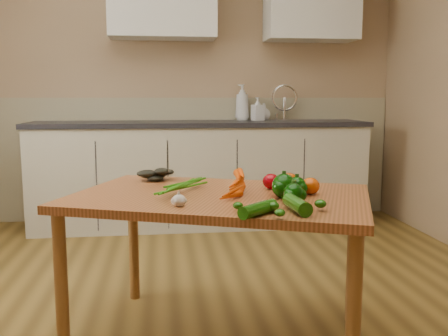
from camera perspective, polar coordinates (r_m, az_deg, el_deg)
name	(u,v)px	position (r m, az deg, el deg)	size (l,w,h in m)	color
room	(189,64)	(2.26, -4.04, 11.76)	(4.04, 5.04, 2.64)	olive
counter_run	(201,172)	(4.33, -2.60, -0.51)	(2.84, 0.64, 1.14)	#BAB39B
table	(220,211)	(2.21, -0.48, -4.92)	(1.48, 1.22, 0.68)	#A45B2F
soap_bottle_a	(242,102)	(4.49, 2.09, 7.52)	(0.12, 0.12, 0.32)	silver
soap_bottle_b	(258,109)	(4.44, 3.87, 6.76)	(0.09, 0.09, 0.21)	silver
soap_bottle_c	(264,112)	(4.52, 4.58, 6.43)	(0.12, 0.12, 0.15)	silver
carrot_bunch	(218,187)	(2.19, -0.64, -2.17)	(0.24, 0.18, 0.06)	#E04905
leafy_greens	(157,172)	(2.56, -7.71, -0.46)	(0.18, 0.16, 0.09)	black
garlic_bulb	(179,200)	(1.95, -5.18, -3.71)	(0.05, 0.05, 0.05)	beige
pepper_a	(284,186)	(2.12, 6.85, -2.06)	(0.10, 0.10, 0.10)	#063302
pepper_b	(297,186)	(2.17, 8.32, -2.10)	(0.08, 0.08, 0.08)	#063302
pepper_c	(294,194)	(2.00, 7.97, -2.93)	(0.08, 0.08, 0.08)	#063302
tomato_a	(271,181)	(2.32, 5.39, -1.52)	(0.08, 0.08, 0.07)	#93020B
tomato_b	(289,181)	(2.32, 7.48, -1.50)	(0.08, 0.08, 0.08)	#C64304
tomato_c	(310,186)	(2.21, 9.85, -2.04)	(0.08, 0.08, 0.07)	#C64304
zucchini_a	(297,205)	(1.87, 8.34, -4.17)	(0.06, 0.06, 0.18)	#114307
zucchini_b	(258,209)	(1.80, 3.93, -4.69)	(0.05, 0.05, 0.18)	#114307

